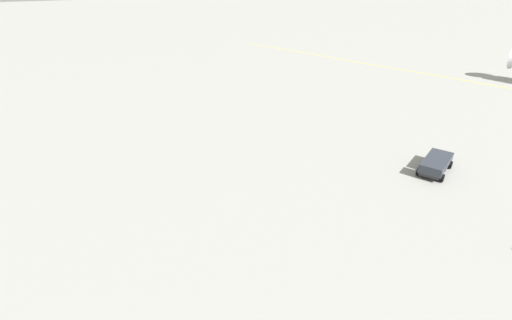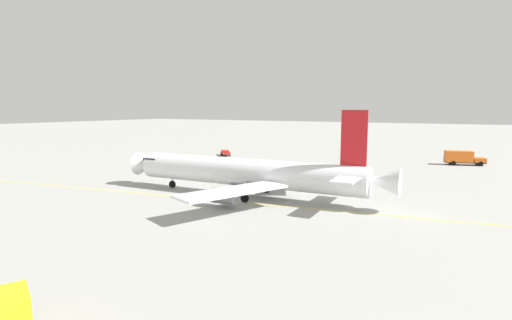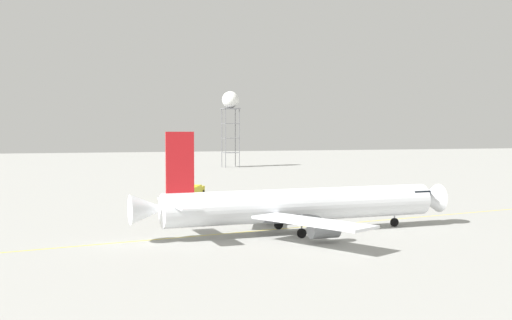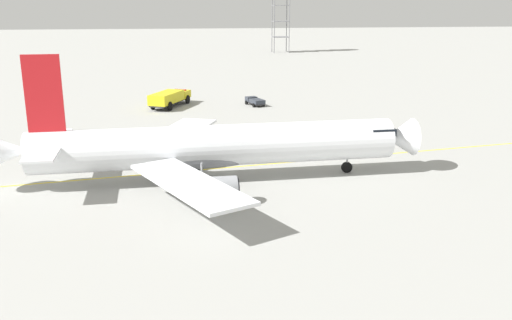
# 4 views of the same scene
# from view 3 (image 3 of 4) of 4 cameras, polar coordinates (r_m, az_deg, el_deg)

# --- Properties ---
(ground_plane) EXTENTS (600.00, 600.00, 0.00)m
(ground_plane) POSITION_cam_3_polar(r_m,az_deg,el_deg) (74.87, 4.53, -6.69)
(ground_plane) COLOR #9E9E99
(airliner_main) EXTENTS (40.62, 32.28, 12.17)m
(airliner_main) POSITION_cam_3_polar(r_m,az_deg,el_deg) (73.14, 4.04, -4.34)
(airliner_main) COLOR white
(airliner_main) RESTS_ON ground_plane
(baggage_truck_truck) EXTENTS (3.02, 4.58, 1.22)m
(baggage_truck_truck) POSITION_cam_3_polar(r_m,az_deg,el_deg) (112.71, 0.82, -3.17)
(baggage_truck_truck) COLOR #232326
(baggage_truck_truck) RESTS_ON ground_plane
(fire_tender_truck) EXTENTS (6.88, 10.16, 2.50)m
(fire_tender_truck) POSITION_cam_3_polar(r_m,az_deg,el_deg) (109.35, -6.14, -2.93)
(fire_tender_truck) COLOR #232326
(fire_tender_truck) RESTS_ON ground_plane
(radar_tower) EXTENTS (5.80, 5.80, 26.14)m
(radar_tower) POSITION_cam_3_polar(r_m,az_deg,el_deg) (209.70, -2.42, 5.37)
(radar_tower) COLOR slate
(radar_tower) RESTS_ON ground_plane
(taxiway_centreline) EXTENTS (142.89, 23.48, 0.01)m
(taxiway_centreline) POSITION_cam_3_polar(r_m,az_deg,el_deg) (77.38, 3.53, -6.37)
(taxiway_centreline) COLOR yellow
(taxiway_centreline) RESTS_ON ground_plane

